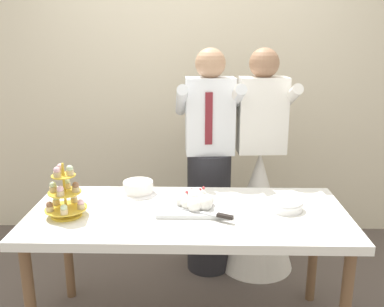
# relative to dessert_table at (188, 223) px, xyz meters

# --- Properties ---
(rear_wall) EXTENTS (5.20, 0.10, 2.90)m
(rear_wall) POSITION_rel_dessert_table_xyz_m (0.00, 1.48, 0.75)
(rear_wall) COLOR beige
(rear_wall) RESTS_ON ground_plane
(dessert_table) EXTENTS (1.80, 0.80, 0.78)m
(dessert_table) POSITION_rel_dessert_table_xyz_m (0.00, 0.00, 0.00)
(dessert_table) COLOR white
(dessert_table) RESTS_ON ground_plane
(cupcake_stand) EXTENTS (0.23, 0.23, 0.31)m
(cupcake_stand) POSITION_rel_dessert_table_xyz_m (-0.67, -0.08, 0.19)
(cupcake_stand) COLOR gold
(cupcake_stand) RESTS_ON dessert_table
(main_cake_tray) EXTENTS (0.42, 0.37, 0.13)m
(main_cake_tray) POSITION_rel_dessert_table_xyz_m (0.04, 0.04, 0.11)
(main_cake_tray) COLOR silver
(main_cake_tray) RESTS_ON dessert_table
(plate_stack) EXTENTS (0.20, 0.21, 0.05)m
(plate_stack) POSITION_rel_dessert_table_xyz_m (0.55, 0.04, 0.10)
(plate_stack) COLOR white
(plate_stack) RESTS_ON dessert_table
(round_cake) EXTENTS (0.24, 0.24, 0.08)m
(round_cake) POSITION_rel_dessert_table_xyz_m (-0.32, 0.28, 0.11)
(round_cake) COLOR white
(round_cake) RESTS_ON dessert_table
(person_groom) EXTENTS (0.49, 0.52, 1.66)m
(person_groom) POSITION_rel_dessert_table_xyz_m (0.13, 0.73, 0.05)
(person_groom) COLOR #232328
(person_groom) RESTS_ON ground_plane
(person_bride) EXTENTS (0.56, 0.56, 1.66)m
(person_bride) POSITION_rel_dessert_table_xyz_m (0.50, 0.77, -0.12)
(person_bride) COLOR white
(person_bride) RESTS_ON ground_plane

